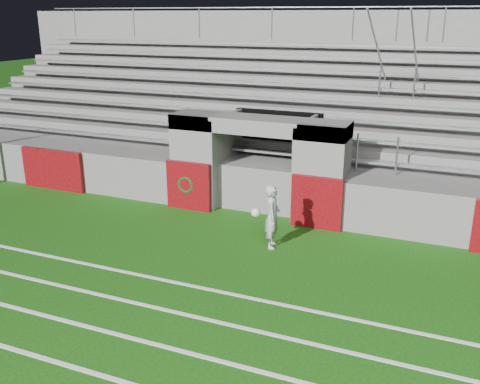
% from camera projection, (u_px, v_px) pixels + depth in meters
% --- Properties ---
extents(ground, '(90.00, 90.00, 0.00)m').
position_uv_depth(ground, '(200.00, 263.00, 11.63)').
color(ground, '#14480C').
rests_on(ground, ground).
extents(stadium_structure, '(26.00, 8.48, 5.42)m').
position_uv_depth(stadium_structure, '(304.00, 128.00, 18.14)').
color(stadium_structure, '#5E5C59').
rests_on(stadium_structure, ground).
extents(goalkeeper_with_ball, '(0.66, 0.67, 1.50)m').
position_uv_depth(goalkeeper_with_ball, '(272.00, 216.00, 12.21)').
color(goalkeeper_with_ball, '#A2A8AB').
rests_on(goalkeeper_with_ball, ground).
extents(hose_coil, '(0.57, 0.15, 0.57)m').
position_uv_depth(hose_coil, '(186.00, 184.00, 14.65)').
color(hose_coil, '#0C3D0C').
rests_on(hose_coil, ground).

